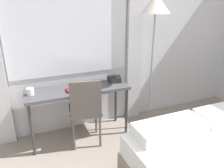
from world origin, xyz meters
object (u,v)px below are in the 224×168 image
Objects in this scene: telephone at (114,79)px; mug at (30,92)px; desk at (78,93)px; book at (76,89)px; desk_chair at (85,108)px; standing_lamp at (155,14)px.

mug is at bearing -177.97° from telephone.
desk is 0.60m from mug.
desk_chair is at bearing -65.06° from book.
desk is at bearing 171.61° from standing_lamp.
desk is at bearing -175.13° from telephone.
desk_chair is 1.50m from standing_lamp.
book is at bearing 124.74° from desk_chair.
desk is 0.56m from telephone.
desk_chair reaches higher than mug.
standing_lamp is 10.36× the size of telephone.
book reaches higher than desk.
standing_lamp is 21.39× the size of mug.
telephone is 2.06× the size of mug.
telephone is at bearing 10.77° from book.
desk is 1.44m from standing_lamp.
desk is 15.21× the size of mug.
desk_chair is 0.70m from mug.
book is 2.71× the size of mug.
book is at bearing -7.38° from mug.
desk_chair is at bearing -19.83° from mug.
mug reaches higher than book.
standing_lamp is 1.41m from book.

